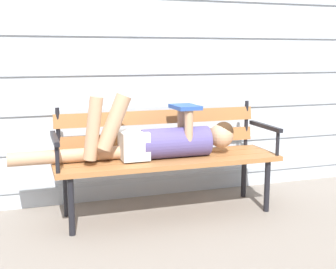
{
  "coord_description": "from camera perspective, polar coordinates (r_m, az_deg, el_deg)",
  "views": [
    {
      "loc": [
        -1.01,
        -2.94,
        1.23
      ],
      "look_at": [
        0.0,
        0.16,
        0.63
      ],
      "focal_mm": 47.1,
      "sensor_mm": 36.0,
      "label": 1
    }
  ],
  "objects": [
    {
      "name": "ground_plane",
      "position": [
        3.35,
        0.88,
        -11.11
      ],
      "size": [
        12.0,
        12.0,
        0.0
      ],
      "primitive_type": "plane",
      "color": "gray"
    },
    {
      "name": "house_siding",
      "position": [
        3.74,
        -2.38,
        10.43
      ],
      "size": [
        5.42,
        0.08,
        2.46
      ],
      "color": "#B2BCC6",
      "rests_on": "ground"
    },
    {
      "name": "park_bench",
      "position": [
        3.42,
        -0.37,
        -2.19
      ],
      "size": [
        1.72,
        0.51,
        0.83
      ],
      "color": "#9E6638",
      "rests_on": "ground"
    },
    {
      "name": "reclining_person",
      "position": [
        3.3,
        -1.42,
        -0.67
      ],
      "size": [
        1.7,
        0.26,
        0.51
      ],
      "color": "#514784"
    }
  ]
}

